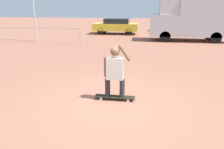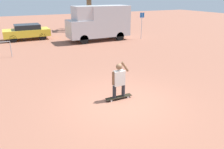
{
  "view_description": "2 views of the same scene",
  "coord_description": "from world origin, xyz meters",
  "px_view_note": "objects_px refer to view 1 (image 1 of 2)",
  "views": [
    {
      "loc": [
        0.78,
        -5.14,
        2.48
      ],
      "look_at": [
        -0.12,
        0.96,
        0.52
      ],
      "focal_mm": 35.0,
      "sensor_mm": 36.0,
      "label": 1
    },
    {
      "loc": [
        -3.64,
        -6.54,
        3.91
      ],
      "look_at": [
        0.0,
        0.85,
        0.87
      ],
      "focal_mm": 35.0,
      "sensor_mm": 36.0,
      "label": 2
    }
  ],
  "objects_px": {
    "skateboard": "(115,97)",
    "person_skateboarder": "(115,69)",
    "camper_van": "(191,18)",
    "parked_car_yellow": "(116,26)"
  },
  "relations": [
    {
      "from": "skateboard",
      "to": "camper_van",
      "type": "relative_size",
      "value": 0.2
    },
    {
      "from": "person_skateboarder",
      "to": "parked_car_yellow",
      "type": "bearing_deg",
      "value": 97.23
    },
    {
      "from": "skateboard",
      "to": "camper_van",
      "type": "height_order",
      "value": "camper_van"
    },
    {
      "from": "person_skateboarder",
      "to": "skateboard",
      "type": "bearing_deg",
      "value": 0.0
    },
    {
      "from": "skateboard",
      "to": "person_skateboarder",
      "type": "relative_size",
      "value": 0.76
    },
    {
      "from": "person_skateboarder",
      "to": "camper_van",
      "type": "bearing_deg",
      "value": 70.39
    },
    {
      "from": "skateboard",
      "to": "person_skateboarder",
      "type": "height_order",
      "value": "person_skateboarder"
    },
    {
      "from": "skateboard",
      "to": "person_skateboarder",
      "type": "bearing_deg",
      "value": 180.0
    },
    {
      "from": "skateboard",
      "to": "camper_van",
      "type": "xyz_separation_m",
      "value": [
        3.96,
        11.13,
        1.53
      ]
    },
    {
      "from": "parked_car_yellow",
      "to": "person_skateboarder",
      "type": "bearing_deg",
      "value": -82.77
    }
  ]
}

